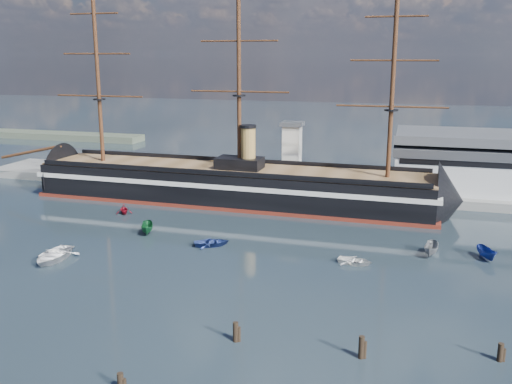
# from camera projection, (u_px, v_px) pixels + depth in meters

# --- Properties ---
(ground) EXTENTS (600.00, 600.00, 0.00)m
(ground) POSITION_uv_depth(u_px,v_px,m) (237.00, 231.00, 107.46)
(ground) COLOR #1B242A
(ground) RESTS_ON ground
(quay) EXTENTS (180.00, 18.00, 2.00)m
(quay) POSITION_uv_depth(u_px,v_px,m) (322.00, 191.00, 138.34)
(quay) COLOR slate
(quay) RESTS_ON ground
(quay_tower) EXTENTS (5.00, 5.00, 15.00)m
(quay_tower) POSITION_uv_depth(u_px,v_px,m) (292.00, 152.00, 135.15)
(quay_tower) COLOR silver
(quay_tower) RESTS_ON ground
(warship) EXTENTS (113.00, 17.62, 53.94)m
(warship) POSITION_uv_depth(u_px,v_px,m) (224.00, 184.00, 127.79)
(warship) COLOR black
(warship) RESTS_ON ground
(motorboat_a) EXTENTS (6.80, 4.66, 2.56)m
(motorboat_a) POSITION_uv_depth(u_px,v_px,m) (148.00, 234.00, 105.60)
(motorboat_a) COLOR #13552A
(motorboat_a) RESTS_ON ground
(motorboat_b) EXTENTS (3.06, 4.06, 1.77)m
(motorboat_b) POSITION_uv_depth(u_px,v_px,m) (212.00, 246.00, 98.90)
(motorboat_b) COLOR navy
(motorboat_b) RESTS_ON ground
(motorboat_c) EXTENTS (6.82, 3.30, 2.62)m
(motorboat_c) POSITION_uv_depth(u_px,v_px,m) (431.00, 255.00, 94.13)
(motorboat_c) COLOR slate
(motorboat_c) RESTS_ON ground
(motorboat_d) EXTENTS (6.54, 5.44, 2.23)m
(motorboat_d) POSITION_uv_depth(u_px,v_px,m) (124.00, 214.00, 118.77)
(motorboat_d) COLOR maroon
(motorboat_d) RESTS_ON ground
(motorboat_e) EXTENTS (1.88, 3.59, 1.60)m
(motorboat_e) POSITION_uv_depth(u_px,v_px,m) (355.00, 264.00, 90.23)
(motorboat_e) COLOR white
(motorboat_e) RESTS_ON ground
(motorboat_f) EXTENTS (6.50, 4.37, 2.44)m
(motorboat_f) POSITION_uv_depth(u_px,v_px,m) (486.00, 259.00, 92.42)
(motorboat_f) COLOR navy
(motorboat_f) RESTS_ON ground
(motorboat_g) EXTENTS (5.49, 2.40, 2.52)m
(motorboat_g) POSITION_uv_depth(u_px,v_px,m) (53.00, 260.00, 91.88)
(motorboat_g) COLOR white
(motorboat_g) RESTS_ON ground
(piling_near_right) EXTENTS (0.64, 0.64, 3.31)m
(piling_near_right) POSITION_uv_depth(u_px,v_px,m) (361.00, 358.00, 62.31)
(piling_near_right) COLOR black
(piling_near_right) RESTS_ON ground
(piling_far_right) EXTENTS (0.64, 0.64, 2.80)m
(piling_far_right) POSITION_uv_depth(u_px,v_px,m) (499.00, 361.00, 61.71)
(piling_far_right) COLOR black
(piling_far_right) RESTS_ON ground
(piling_extra) EXTENTS (0.64, 0.64, 3.10)m
(piling_extra) POSITION_uv_depth(u_px,v_px,m) (236.00, 341.00, 65.96)
(piling_extra) COLOR black
(piling_extra) RESTS_ON ground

